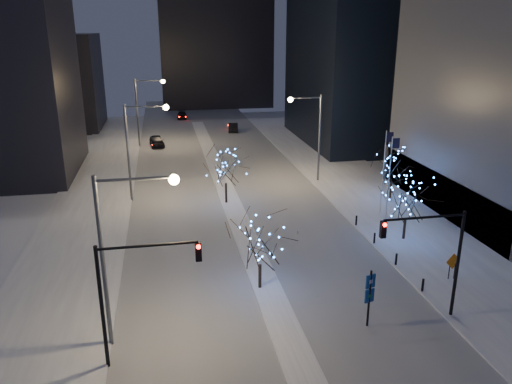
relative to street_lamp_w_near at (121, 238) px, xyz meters
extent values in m
plane|color=white|center=(8.94, -2.00, -6.50)|extent=(160.00, 160.00, 0.00)
cube|color=#A5A9B3|center=(8.94, 33.00, -6.49)|extent=(20.00, 130.00, 0.02)
cube|color=white|center=(8.94, 28.00, -6.42)|extent=(2.00, 80.00, 0.15)
cube|color=white|center=(23.94, 18.00, -6.42)|extent=(10.00, 90.00, 0.15)
cube|color=white|center=(-5.06, 18.00, -6.42)|extent=(8.00, 90.00, 0.15)
cube|color=black|center=(-17.06, 68.00, 1.50)|extent=(18.00, 16.00, 16.00)
cube|color=black|center=(14.94, 90.00, 14.50)|extent=(24.00, 14.00, 42.00)
cylinder|color=#595E66|center=(-1.06, 0.00, -1.50)|extent=(0.24, 0.24, 10.00)
cylinder|color=#595E66|center=(0.94, 0.00, 3.20)|extent=(4.00, 0.16, 0.16)
sphere|color=#FFCA7F|center=(2.94, 0.00, 3.05)|extent=(0.56, 0.56, 0.56)
cylinder|color=#595E66|center=(-1.06, 25.00, -1.50)|extent=(0.24, 0.24, 10.00)
cylinder|color=#595E66|center=(0.94, 25.00, 3.20)|extent=(4.00, 0.16, 0.16)
sphere|color=#FFCA7F|center=(2.94, 25.00, 3.05)|extent=(0.56, 0.56, 0.56)
cylinder|color=#595E66|center=(-1.06, 50.00, -1.50)|extent=(0.24, 0.24, 10.00)
cylinder|color=#595E66|center=(0.94, 50.00, 3.20)|extent=(4.00, 0.16, 0.16)
sphere|color=#FFCA7F|center=(2.94, 50.00, 3.05)|extent=(0.56, 0.56, 0.56)
cylinder|color=#595E66|center=(19.94, 28.00, -1.50)|extent=(0.24, 0.24, 10.00)
cylinder|color=#595E66|center=(18.19, 28.00, 3.20)|extent=(3.50, 0.16, 0.16)
sphere|color=#FFCA7F|center=(16.44, 28.00, 3.05)|extent=(0.56, 0.56, 0.56)
cylinder|color=black|center=(-1.06, -2.00, -3.00)|extent=(0.20, 0.20, 7.00)
cylinder|color=black|center=(1.44, -2.00, 0.30)|extent=(5.00, 0.14, 0.14)
cube|color=black|center=(3.94, -2.00, -0.25)|extent=(0.32, 0.28, 1.00)
sphere|color=#FF0C05|center=(3.94, -2.18, 0.10)|extent=(0.22, 0.22, 0.22)
cylinder|color=black|center=(19.44, -1.00, -3.00)|extent=(0.20, 0.20, 7.00)
cylinder|color=black|center=(16.94, -1.00, 0.30)|extent=(5.00, 0.14, 0.14)
cube|color=black|center=(14.44, -1.00, -0.25)|extent=(0.32, 0.28, 1.00)
sphere|color=#FF0C05|center=(14.44, -1.18, 0.10)|extent=(0.22, 0.22, 0.22)
cylinder|color=silver|center=(21.94, 14.00, -2.35)|extent=(0.10, 0.10, 8.00)
cube|color=black|center=(22.29, 14.00, 1.05)|extent=(0.70, 0.03, 0.90)
cylinder|color=silver|center=(22.54, 16.50, -2.35)|extent=(0.10, 0.10, 8.00)
cube|color=black|center=(22.89, 16.50, 1.05)|extent=(0.70, 0.03, 0.90)
cylinder|color=black|center=(19.14, 2.00, -5.90)|extent=(0.16, 0.16, 0.90)
cylinder|color=black|center=(19.14, 6.00, -5.90)|extent=(0.16, 0.16, 0.90)
cylinder|color=black|center=(19.14, 10.00, -5.90)|extent=(0.16, 0.16, 0.90)
cylinder|color=black|center=(19.14, 14.00, -5.90)|extent=(0.16, 0.16, 0.90)
imported|color=black|center=(1.51, 49.69, -5.69)|extent=(2.47, 4.97, 1.63)
imported|color=black|center=(14.41, 58.77, -5.75)|extent=(2.19, 4.73, 1.50)
imported|color=black|center=(6.35, 72.94, -5.86)|extent=(1.96, 4.49, 1.28)
cylinder|color=black|center=(8.44, 4.55, -5.50)|extent=(0.22, 0.22, 1.71)
cylinder|color=black|center=(8.44, 22.29, -5.33)|extent=(0.22, 0.22, 2.03)
cylinder|color=black|center=(21.97, 10.45, -5.48)|extent=(0.22, 0.22, 1.74)
cylinder|color=black|center=(25.25, 20.09, -5.42)|extent=(0.22, 0.22, 1.85)
cylinder|color=black|center=(13.94, -1.00, -4.65)|extent=(0.13, 0.13, 3.70)
cube|color=navy|center=(13.94, -1.00, -3.49)|extent=(0.65, 0.28, 0.85)
cube|color=navy|center=(13.94, -1.00, -4.44)|extent=(0.65, 0.28, 0.85)
cylinder|color=black|center=(21.79, 3.22, -5.77)|extent=(0.06, 0.06, 1.16)
cylinder|color=black|center=(22.22, 3.22, -5.77)|extent=(0.06, 0.06, 1.16)
cube|color=orange|center=(22.00, 3.22, -4.98)|extent=(1.18, 0.25, 1.19)
camera|label=1|loc=(2.52, -25.28, 10.66)|focal=35.00mm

